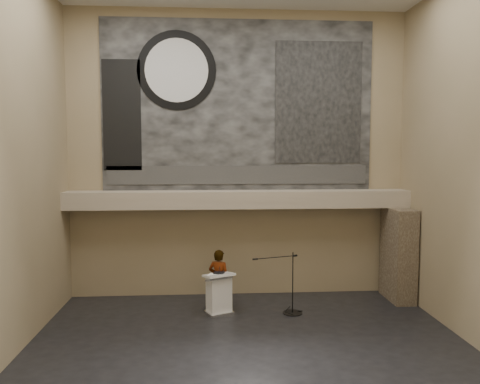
{
  "coord_description": "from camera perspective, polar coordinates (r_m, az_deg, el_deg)",
  "views": [
    {
      "loc": [
        -0.89,
        -10.0,
        4.34
      ],
      "look_at": [
        0.0,
        3.2,
        3.2
      ],
      "focal_mm": 35.0,
      "sensor_mm": 36.0,
      "label": 1
    }
  ],
  "objects": [
    {
      "name": "sprinkler_right",
      "position": [
        13.93,
        7.73,
        -2.0
      ],
      "size": [
        0.04,
        0.04,
        0.06
      ],
      "primitive_type": "cylinder",
      "color": "#B2893D",
      "rests_on": "soffit"
    },
    {
      "name": "banner_brick_print",
      "position": [
        14.19,
        -14.21,
        9.06
      ],
      "size": [
        1.1,
        0.02,
        3.2
      ],
      "primitive_type": "cube",
      "color": "black",
      "rests_on": "banner"
    },
    {
      "name": "banner",
      "position": [
        14.06,
        -0.21,
        10.48
      ],
      "size": [
        8.0,
        0.05,
        5.0
      ],
      "primitive_type": "cube",
      "color": "black",
      "rests_on": "wall_back"
    },
    {
      "name": "floor",
      "position": [
        10.94,
        1.18,
        -18.46
      ],
      "size": [
        10.0,
        10.0,
        0.0
      ],
      "primitive_type": "plane",
      "color": "black",
      "rests_on": "ground"
    },
    {
      "name": "banner_clock_face",
      "position": [
        14.14,
        -7.74,
        14.49
      ],
      "size": [
        1.84,
        0.02,
        1.84
      ],
      "primitive_type": "cylinder",
      "rotation": [
        1.57,
        0.0,
        0.0
      ],
      "color": "silver",
      "rests_on": "banner"
    },
    {
      "name": "banner_clock_rim",
      "position": [
        14.16,
        -7.74,
        14.48
      ],
      "size": [
        2.3,
        0.02,
        2.3
      ],
      "primitive_type": "cylinder",
      "rotation": [
        1.57,
        0.0,
        0.0
      ],
      "color": "black",
      "rests_on": "banner"
    },
    {
      "name": "binder",
      "position": [
        12.66,
        -2.59,
        -9.83
      ],
      "size": [
        0.31,
        0.28,
        0.04
      ],
      "primitive_type": "cube",
      "rotation": [
        0.0,
        0.0,
        -0.29
      ],
      "color": "black",
      "rests_on": "lectern"
    },
    {
      "name": "speaker_person",
      "position": [
        13.18,
        -2.58,
        -10.54
      ],
      "size": [
        0.7,
        0.59,
        1.65
      ],
      "primitive_type": "imported",
      "rotation": [
        0.0,
        0.0,
        2.77
      ],
      "color": "silver",
      "rests_on": "floor"
    },
    {
      "name": "stone_pier",
      "position": [
        14.58,
        18.72,
        -7.17
      ],
      "size": [
        0.6,
        1.4,
        2.7
      ],
      "primitive_type": "cube",
      "color": "#45382A",
      "rests_on": "floor"
    },
    {
      "name": "mic_stand",
      "position": [
        12.99,
        6.26,
        -13.46
      ],
      "size": [
        1.36,
        0.6,
        1.67
      ],
      "rotation": [
        0.0,
        0.0,
        0.29
      ],
      "color": "black",
      "rests_on": "floor"
    },
    {
      "name": "lectern",
      "position": [
        12.79,
        -2.59,
        -12.3
      ],
      "size": [
        0.91,
        0.81,
        1.14
      ],
      "rotation": [
        0.0,
        0.0,
        0.43
      ],
      "color": "silver",
      "rests_on": "floor"
    },
    {
      "name": "banner_building_print",
      "position": [
        14.38,
        9.55,
        10.68
      ],
      "size": [
        2.6,
        0.02,
        3.6
      ],
      "primitive_type": "cube",
      "color": "black",
      "rests_on": "banner"
    },
    {
      "name": "wall_right",
      "position": [
        11.6,
        26.71,
        3.95
      ],
      "size": [
        0.02,
        8.0,
        8.5
      ],
      "primitive_type": "cube",
      "color": "#877755",
      "rests_on": "floor"
    },
    {
      "name": "sprinkler_left",
      "position": [
        13.67,
        -6.81,
        -2.13
      ],
      "size": [
        0.04,
        0.04,
        0.06
      ],
      "primitive_type": "cylinder",
      "color": "#B2893D",
      "rests_on": "soffit"
    },
    {
      "name": "banner_text_strip",
      "position": [
        13.97,
        -0.2,
        2.1
      ],
      "size": [
        7.76,
        0.02,
        0.55
      ],
      "primitive_type": "cube",
      "color": "#2C2C2C",
      "rests_on": "banner"
    },
    {
      "name": "wall_back",
      "position": [
        14.03,
        -0.22,
        4.56
      ],
      "size": [
        10.0,
        0.02,
        8.5
      ],
      "primitive_type": "cube",
      "color": "#877755",
      "rests_on": "floor"
    },
    {
      "name": "wall_left",
      "position": [
        10.81,
        -26.27,
        3.94
      ],
      "size": [
        0.02,
        8.0,
        8.5
      ],
      "primitive_type": "cube",
      "color": "#877755",
      "rests_on": "floor"
    },
    {
      "name": "papers",
      "position": [
        12.58,
        -3.39,
        -10.0
      ],
      "size": [
        0.3,
        0.34,
        0.0
      ],
      "primitive_type": "cube",
      "rotation": [
        0.0,
        0.0,
        -0.39
      ],
      "color": "white",
      "rests_on": "lectern"
    },
    {
      "name": "wall_front",
      "position": [
        6.06,
        4.57,
        4.04
      ],
      "size": [
        10.0,
        0.02,
        8.5
      ],
      "primitive_type": "cube",
      "color": "#877755",
      "rests_on": "floor"
    },
    {
      "name": "soffit",
      "position": [
        13.7,
        -0.11,
        -0.9
      ],
      "size": [
        10.0,
        0.8,
        0.5
      ],
      "primitive_type": "cube",
      "color": "gray",
      "rests_on": "wall_back"
    }
  ]
}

